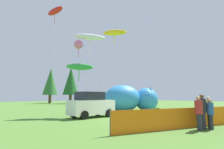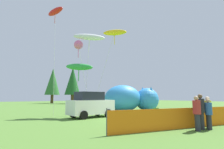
{
  "view_description": "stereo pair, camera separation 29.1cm",
  "coord_description": "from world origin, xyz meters",
  "views": [
    {
      "loc": [
        -9.34,
        -10.19,
        1.77
      ],
      "look_at": [
        1.23,
        4.2,
        4.02
      ],
      "focal_mm": 28.0,
      "sensor_mm": 36.0,
      "label": 1
    },
    {
      "loc": [
        -9.1,
        -10.36,
        1.77
      ],
      "look_at": [
        1.23,
        4.2,
        4.02
      ],
      "focal_mm": 28.0,
      "sensor_mm": 36.0,
      "label": 2
    }
  ],
  "objects": [
    {
      "name": "ground_plane",
      "position": [
        0.0,
        0.0,
        0.0
      ],
      "size": [
        120.0,
        120.0,
        0.0
      ],
      "primitive_type": "plane",
      "color": "#4C752D"
    },
    {
      "name": "parked_car",
      "position": [
        -1.81,
        3.06,
        1.06
      ],
      "size": [
        4.1,
        2.11,
        2.17
      ],
      "rotation": [
        0.0,
        0.0,
        0.09
      ],
      "color": "white",
      "rests_on": "ground"
    },
    {
      "name": "folding_chair",
      "position": [
        1.57,
        -1.27,
        0.52
      ],
      "size": [
        0.64,
        0.64,
        0.89
      ],
      "rotation": [
        0.0,
        0.0,
        -1.89
      ],
      "color": "#267F33",
      "rests_on": "ground"
    },
    {
      "name": "inflatable_cat",
      "position": [
        4.74,
        5.35,
        1.43
      ],
      "size": [
        6.84,
        4.74,
        3.11
      ],
      "rotation": [
        0.0,
        0.0,
        -0.37
      ],
      "color": "#338CD8",
      "rests_on": "ground"
    },
    {
      "name": "safety_fence",
      "position": [
        -0.43,
        -4.45,
        0.56
      ],
      "size": [
        8.34,
        1.84,
        1.24
      ],
      "rotation": [
        0.0,
        0.0,
        -0.21
      ],
      "color": "orange",
      "rests_on": "ground"
    },
    {
      "name": "spectator_in_green_shirt",
      "position": [
        0.49,
        -5.26,
        1.04
      ],
      "size": [
        0.41,
        0.41,
        1.9
      ],
      "color": "#2D2D38",
      "rests_on": "ground"
    },
    {
      "name": "spectator_in_white_shirt",
      "position": [
        -0.1,
        -5.36,
        0.98
      ],
      "size": [
        0.39,
        0.39,
        1.79
      ],
      "color": "#2D2D38",
      "rests_on": "ground"
    },
    {
      "name": "spectator_in_grey_shirt",
      "position": [
        1.18,
        -5.3,
        0.96
      ],
      "size": [
        0.38,
        0.38,
        1.76
      ],
      "color": "#2D2D38",
      "rests_on": "ground"
    },
    {
      "name": "spectator_in_blue_shirt",
      "position": [
        0.74,
        -5.55,
        0.9
      ],
      "size": [
        0.36,
        0.36,
        1.65
      ],
      "color": "#2D2D38",
      "rests_on": "ground"
    },
    {
      "name": "kite_pink_octopus",
      "position": [
        -2.17,
        5.09,
        6.79
      ],
      "size": [
        1.89,
        0.89,
        7.26
      ],
      "color": "silver",
      "rests_on": "ground"
    },
    {
      "name": "kite_green_fish",
      "position": [
        -2.49,
        4.18,
        4.44
      ],
      "size": [
        1.98,
        3.1,
        4.91
      ],
      "color": "silver",
      "rests_on": "ground"
    },
    {
      "name": "kite_red_lizard",
      "position": [
        -3.94,
        7.16,
        10.56
      ],
      "size": [
        1.32,
        2.49,
        10.96
      ],
      "color": "silver",
      "rests_on": "ground"
    },
    {
      "name": "kite_white_ghost",
      "position": [
        -1.27,
        4.57,
        7.61
      ],
      "size": [
        3.12,
        2.09,
        8.05
      ],
      "color": "silver",
      "rests_on": "ground"
    },
    {
      "name": "kite_yellow_hero",
      "position": [
        1.22,
        3.73,
        8.36
      ],
      "size": [
        2.65,
        3.03,
        8.92
      ],
      "color": "silver",
      "rests_on": "ground"
    },
    {
      "name": "horizon_tree_east",
      "position": [
        8.43,
        31.73,
        5.71
      ],
      "size": [
        3.9,
        3.9,
        9.31
      ],
      "color": "brown",
      "rests_on": "ground"
    },
    {
      "name": "horizon_tree_west",
      "position": [
        5.03,
        37.29,
        5.75
      ],
      "size": [
        3.92,
        3.92,
        9.36
      ],
      "color": "brown",
      "rests_on": "ground"
    }
  ]
}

